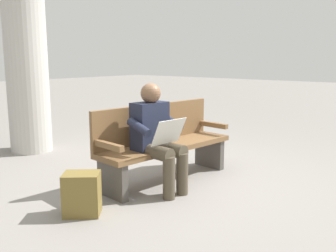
% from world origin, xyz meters
% --- Properties ---
extents(ground_plane, '(40.00, 40.00, 0.00)m').
position_xyz_m(ground_plane, '(0.00, 0.00, 0.00)').
color(ground_plane, gray).
extents(bench_near, '(1.84, 0.65, 0.90)m').
position_xyz_m(bench_near, '(-0.01, -0.07, 0.46)').
color(bench_near, brown).
rests_on(bench_near, ground).
extents(person_seated, '(0.60, 0.60, 1.18)m').
position_xyz_m(person_seated, '(0.33, 0.13, 0.63)').
color(person_seated, '#1E2338').
rests_on(person_seated, ground).
extents(backpack, '(0.41, 0.41, 0.40)m').
position_xyz_m(backpack, '(1.26, 0.03, 0.20)').
color(backpack, brown).
rests_on(backpack, ground).
extents(support_pillar, '(0.63, 0.63, 3.71)m').
position_xyz_m(support_pillar, '(0.24, -2.57, 1.85)').
color(support_pillar, '#B2AFA8').
rests_on(support_pillar, ground).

